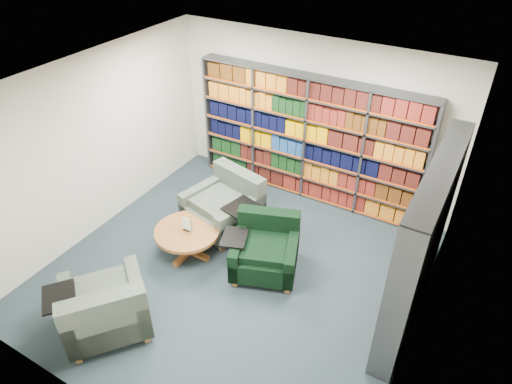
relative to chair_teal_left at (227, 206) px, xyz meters
The scene contains 7 objects.
room_shell 1.53m from the chair_teal_left, 51.34° to the right, with size 5.02×5.02×2.82m.
bookshelf_back 1.78m from the chair_teal_left, 64.29° to the left, with size 4.00×0.28×2.20m.
bookshelf_right 3.14m from the chair_teal_left, ahead, with size 0.28×2.50×2.20m.
chair_teal_left is the anchor object (origin of this frame).
chair_green_right 1.18m from the chair_teal_left, 28.55° to the right, with size 1.20×1.16×0.82m.
chair_teal_front 2.59m from the chair_teal_left, 92.27° to the right, with size 1.39×1.39×0.90m.
coffee_table 0.92m from the chair_teal_left, 97.18° to the right, with size 0.97×0.97×0.68m.
Camera 1 is at (2.68, -4.05, 4.76)m, focal length 32.00 mm.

